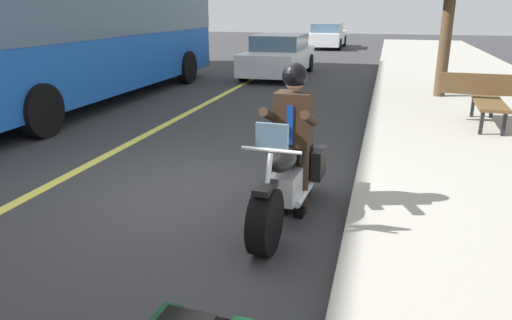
{
  "coord_description": "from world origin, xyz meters",
  "views": [
    {
      "loc": [
        5.37,
        2.28,
        2.31
      ],
      "look_at": [
        0.66,
        1.01,
        0.75
      ],
      "focal_mm": 33.6,
      "sensor_mm": 36.0,
      "label": 1
    }
  ],
  "objects_px": {
    "bus_near": "(80,26)",
    "car_dark": "(327,36)",
    "motorcycle_main": "(288,181)",
    "rider_main": "(293,126)",
    "car_silver": "(279,56)",
    "bench_sidewalk": "(489,96)"
  },
  "relations": [
    {
      "from": "car_silver",
      "to": "car_dark",
      "type": "height_order",
      "value": "same"
    },
    {
      "from": "rider_main",
      "to": "car_silver",
      "type": "xyz_separation_m",
      "value": [
        -11.44,
        -2.68,
        -0.35
      ]
    },
    {
      "from": "bus_near",
      "to": "car_dark",
      "type": "height_order",
      "value": "bus_near"
    },
    {
      "from": "motorcycle_main",
      "to": "bus_near",
      "type": "height_order",
      "value": "bus_near"
    },
    {
      "from": "car_dark",
      "to": "bench_sidewalk",
      "type": "distance_m",
      "value": 19.91
    },
    {
      "from": "car_dark",
      "to": "bench_sidewalk",
      "type": "xyz_separation_m",
      "value": [
        19.16,
        5.4,
        0.02
      ]
    },
    {
      "from": "rider_main",
      "to": "bench_sidewalk",
      "type": "relative_size",
      "value": 0.95
    },
    {
      "from": "rider_main",
      "to": "car_dark",
      "type": "height_order",
      "value": "rider_main"
    },
    {
      "from": "bus_near",
      "to": "bench_sidewalk",
      "type": "bearing_deg",
      "value": 85.82
    },
    {
      "from": "rider_main",
      "to": "car_silver",
      "type": "relative_size",
      "value": 0.38
    },
    {
      "from": "car_dark",
      "to": "bench_sidewalk",
      "type": "bearing_deg",
      "value": 15.75
    },
    {
      "from": "rider_main",
      "to": "bus_near",
      "type": "relative_size",
      "value": 0.16
    },
    {
      "from": "car_silver",
      "to": "car_dark",
      "type": "distance_m",
      "value": 12.42
    },
    {
      "from": "rider_main",
      "to": "motorcycle_main",
      "type": "bearing_deg",
      "value": -2.55
    },
    {
      "from": "motorcycle_main",
      "to": "bench_sidewalk",
      "type": "distance_m",
      "value": 5.67
    },
    {
      "from": "rider_main",
      "to": "car_silver",
      "type": "distance_m",
      "value": 11.75
    },
    {
      "from": "bus_near",
      "to": "car_silver",
      "type": "xyz_separation_m",
      "value": [
        -6.08,
        3.61,
        -1.18
      ]
    },
    {
      "from": "car_silver",
      "to": "car_dark",
      "type": "xyz_separation_m",
      "value": [
        -12.42,
        0.16,
        0.0
      ]
    },
    {
      "from": "motorcycle_main",
      "to": "rider_main",
      "type": "height_order",
      "value": "rider_main"
    },
    {
      "from": "bus_near",
      "to": "car_dark",
      "type": "bearing_deg",
      "value": 168.49
    },
    {
      "from": "rider_main",
      "to": "bench_sidewalk",
      "type": "xyz_separation_m",
      "value": [
        -4.69,
        2.88,
        -0.32
      ]
    },
    {
      "from": "motorcycle_main",
      "to": "car_dark",
      "type": "xyz_separation_m",
      "value": [
        -24.04,
        -2.52,
        0.24
      ]
    }
  ]
}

